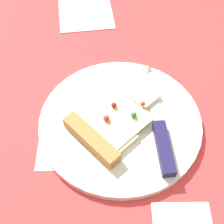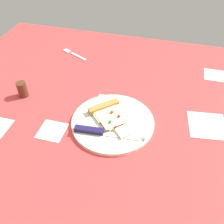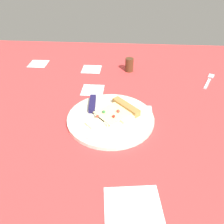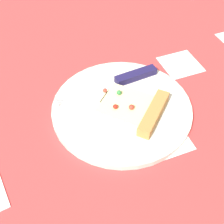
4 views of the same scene
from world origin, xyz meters
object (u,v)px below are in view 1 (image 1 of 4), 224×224
Objects in this scene: pizza_slice at (110,125)px; napkin at (86,14)px; plate at (120,122)px; knife at (159,126)px.

pizza_slice reaches higher than napkin.
knife is at bearing 74.61° from plate.
pizza_slice is 35.13cm from napkin.
knife is 1.85× the size of napkin.
pizza_slice is 8.73cm from knife.
pizza_slice is 0.75× the size of knife.
pizza_slice reaches higher than plate.
plate is 2.27× the size of napkin.
knife is (0.09, 8.72, -0.18)cm from pizza_slice.
napkin is at bearing 108.03° from knife.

